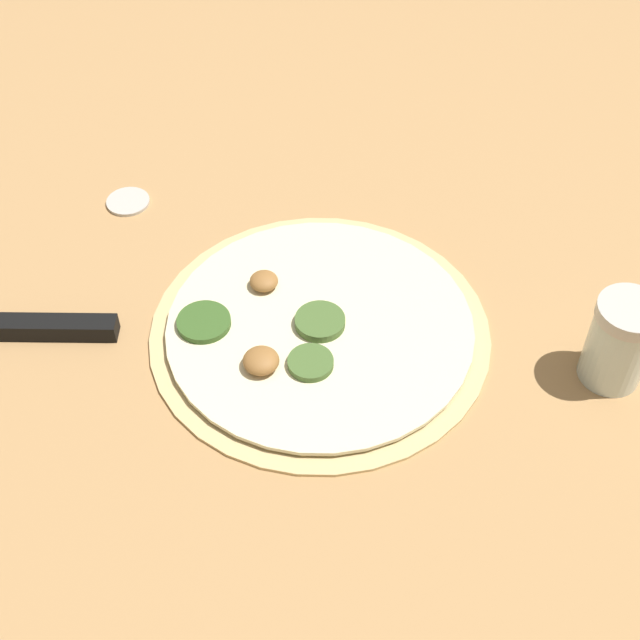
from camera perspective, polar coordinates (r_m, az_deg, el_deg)
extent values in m
plane|color=tan|center=(0.81, 0.00, -0.79)|extent=(3.00, 3.00, 0.00)
cylinder|color=#D6B77A|center=(0.81, 0.00, -0.64)|extent=(0.31, 0.31, 0.01)
cylinder|color=beige|center=(0.80, 0.00, -0.39)|extent=(0.28, 0.28, 0.00)
cylinder|color=#47662D|center=(0.77, -0.61, -2.75)|extent=(0.04, 0.04, 0.01)
ellipsoid|color=#996633|center=(0.76, -3.80, -2.61)|extent=(0.03, 0.03, 0.02)
cylinder|color=#47662D|center=(0.80, 0.25, -0.27)|extent=(0.05, 0.05, 0.01)
cylinder|color=#385B23|center=(0.80, -7.45, -0.13)|extent=(0.05, 0.05, 0.01)
ellipsoid|color=#996633|center=(0.83, -3.61, 2.51)|extent=(0.03, 0.03, 0.01)
cube|color=black|center=(0.84, -17.13, -0.46)|extent=(0.08, 0.12, 0.02)
cylinder|color=silver|center=(0.79, 18.53, -1.63)|extent=(0.05, 0.05, 0.07)
cylinder|color=beige|center=(0.76, 19.28, 0.47)|extent=(0.06, 0.06, 0.01)
cylinder|color=beige|center=(0.96, -12.20, 7.49)|extent=(0.04, 0.04, 0.01)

